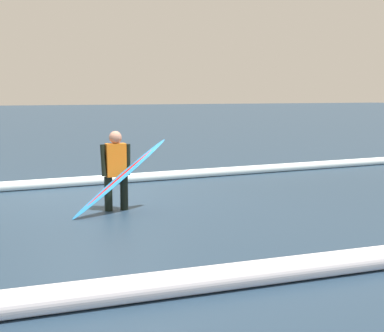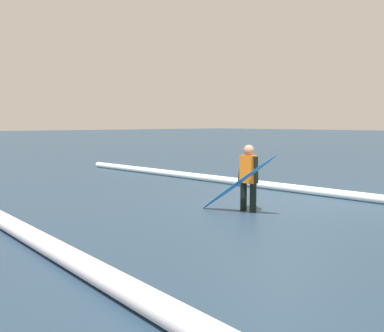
{
  "view_description": "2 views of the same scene",
  "coord_description": "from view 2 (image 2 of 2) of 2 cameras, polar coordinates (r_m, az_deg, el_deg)",
  "views": [
    {
      "loc": [
        3.01,
        10.52,
        2.03
      ],
      "look_at": [
        -0.35,
        3.44,
        1.05
      ],
      "focal_mm": 54.22,
      "sensor_mm": 36.0,
      "label": 1
    },
    {
      "loc": [
        -6.32,
        8.19,
        1.85
      ],
      "look_at": [
        0.08,
        2.38,
        1.04
      ],
      "focal_mm": 43.15,
      "sensor_mm": 36.0,
      "label": 2
    }
  ],
  "objects": [
    {
      "name": "ground_plane",
      "position": [
        10.51,
        9.97,
        -4.85
      ],
      "size": [
        197.53,
        197.53,
        0.0
      ],
      "primitive_type": "plane",
      "color": "#243A4F"
    },
    {
      "name": "surfer",
      "position": [
        9.65,
        7.0,
        -1.08
      ],
      "size": [
        0.52,
        0.23,
        1.39
      ],
      "rotation": [
        0.0,
        0.0,
        6.2
      ],
      "color": "black",
      "rests_on": "ground_plane"
    },
    {
      "name": "wave_crest_foreground",
      "position": [
        11.87,
        17.86,
        -3.33
      ],
      "size": [
        22.02,
        0.68,
        0.21
      ],
      "primitive_type": "cylinder",
      "rotation": [
        0.0,
        1.57,
        0.02
      ],
      "color": "white",
      "rests_on": "ground_plane"
    },
    {
      "name": "surfboard",
      "position": [
        9.45,
        5.66,
        -2.15
      ],
      "size": [
        1.81,
        0.53,
        1.26
      ],
      "color": "#268CE5",
      "rests_on": "ground_plane"
    }
  ]
}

